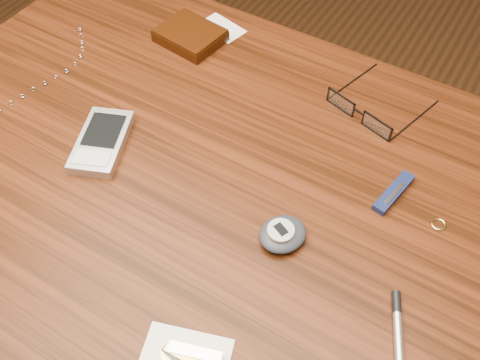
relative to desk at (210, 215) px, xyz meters
The scene contains 8 objects.
desk is the anchor object (origin of this frame).
wallet_and_card 0.32m from the desk, 128.71° to the left, with size 0.13×0.14×0.02m.
eyeglasses 0.28m from the desk, 56.75° to the left, with size 0.15×0.15×0.03m.
gold_ring 0.33m from the desk, 15.60° to the left, with size 0.02×0.02×0.00m, color #DECD68.
pda_phone 0.20m from the desk, 167.62° to the right, with size 0.10×0.13×0.02m.
pedometer 0.18m from the desk, 15.48° to the right, with size 0.07×0.08×0.03m.
pocket_knife 0.28m from the desk, 23.12° to the left, with size 0.03×0.08×0.01m.
silver_pen 0.34m from the desk, 15.16° to the right, with size 0.06×0.12×0.01m.
Camera 1 is at (0.28, -0.37, 1.33)m, focal length 40.00 mm.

